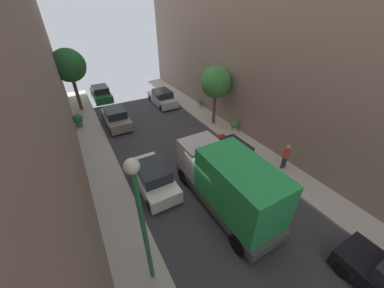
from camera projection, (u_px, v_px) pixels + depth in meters
ground at (212, 192)px, 12.42m from camera, size 32.00×32.00×0.00m
sidewalk_left at (125, 229)px, 10.30m from camera, size 2.00×44.00×0.15m
sidewalk_right at (274, 164)px, 14.46m from camera, size 2.00×44.00×0.15m
parked_car_left_2 at (153, 177)px, 12.42m from camera, size 1.78×4.20×1.57m
parked_car_left_3 at (116, 118)px, 18.91m from camera, size 1.78×4.20×1.57m
parked_car_left_4 at (101, 94)px, 23.95m from camera, size 1.78×4.20×1.57m
parked_car_right_1 at (232, 154)px, 14.37m from camera, size 1.78×4.20×1.57m
parked_car_right_2 at (162, 98)px, 22.87m from camera, size 1.78×4.20×1.57m
delivery_truck at (228, 182)px, 10.53m from camera, size 2.26×6.60×3.38m
pedestrian at (286, 156)px, 13.57m from camera, size 0.40×0.36×1.72m
street_tree_1 at (216, 82)px, 17.38m from camera, size 2.52×2.52×4.91m
street_tree_2 at (69, 66)px, 19.49m from camera, size 2.94×2.94×5.75m
potted_plant_0 at (78, 120)px, 18.43m from camera, size 0.79×0.79×1.12m
potted_plant_2 at (234, 125)px, 17.96m from camera, size 0.63×0.63×0.85m
potted_plant_3 at (200, 103)px, 22.01m from camera, size 0.50×0.50×0.76m
lamp_post at (140, 212)px, 6.45m from camera, size 0.44×0.44×5.68m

